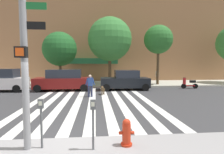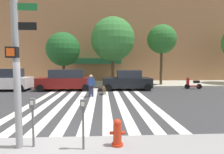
{
  "view_description": "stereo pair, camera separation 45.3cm",
  "coord_description": "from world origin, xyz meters",
  "px_view_note": "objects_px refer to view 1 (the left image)",
  "views": [
    {
      "loc": [
        0.89,
        -5.66,
        2.47
      ],
      "look_at": [
        1.93,
        6.04,
        1.59
      ],
      "focal_mm": 29.34,
      "sensor_mm": 36.0,
      "label": 1
    },
    {
      "loc": [
        1.34,
        -5.69,
        2.47
      ],
      "look_at": [
        1.93,
        6.04,
        1.59
      ],
      "focal_mm": 29.34,
      "sensor_mm": 36.0,
      "label": 2
    }
  ],
  "objects_px": {
    "traffic_light_pole": "(23,22)",
    "pedestrian_dog_walker": "(90,84)",
    "street_tree_further": "(158,40)",
    "parked_car_third_in_line": "(125,80)",
    "parking_meter_second_along": "(93,117)",
    "fire_hydrant": "(127,132)",
    "dog_on_leash": "(103,89)",
    "parking_meter_curbside": "(41,116)",
    "parked_car_near_curb": "(1,81)",
    "pedestrian_bystander": "(157,76)",
    "parked_scooter": "(190,84)",
    "street_tree_nearest": "(60,49)",
    "street_tree_middle": "(110,39)",
    "parked_car_behind_first": "(63,80)"
  },
  "relations": [
    {
      "from": "traffic_light_pole",
      "to": "street_tree_nearest",
      "type": "bearing_deg",
      "value": 97.38
    },
    {
      "from": "parked_scooter",
      "to": "pedestrian_dog_walker",
      "type": "relative_size",
      "value": 1.0
    },
    {
      "from": "parked_car_near_curb",
      "to": "pedestrian_bystander",
      "type": "relative_size",
      "value": 2.68
    },
    {
      "from": "parked_car_third_in_line",
      "to": "parking_meter_curbside",
      "type": "bearing_deg",
      "value": -109.7
    },
    {
      "from": "fire_hydrant",
      "to": "pedestrian_bystander",
      "type": "height_order",
      "value": "pedestrian_bystander"
    },
    {
      "from": "parking_meter_curbside",
      "to": "parked_car_near_curb",
      "type": "distance_m",
      "value": 13.59
    },
    {
      "from": "parking_meter_second_along",
      "to": "parked_car_behind_first",
      "type": "xyz_separation_m",
      "value": [
        -2.87,
        11.99,
        -0.09
      ]
    },
    {
      "from": "street_tree_nearest",
      "to": "parked_scooter",
      "type": "bearing_deg",
      "value": -13.91
    },
    {
      "from": "pedestrian_bystander",
      "to": "pedestrian_dog_walker",
      "type": "bearing_deg",
      "value": -138.26
    },
    {
      "from": "parked_car_behind_first",
      "to": "parked_scooter",
      "type": "height_order",
      "value": "parked_car_behind_first"
    },
    {
      "from": "parking_meter_curbside",
      "to": "fire_hydrant",
      "type": "bearing_deg",
      "value": -1.25
    },
    {
      "from": "parking_meter_curbside",
      "to": "street_tree_nearest",
      "type": "bearing_deg",
      "value": 98.76
    },
    {
      "from": "dog_on_leash",
      "to": "parking_meter_curbside",
      "type": "bearing_deg",
      "value": -102.33
    },
    {
      "from": "parked_car_near_curb",
      "to": "street_tree_nearest",
      "type": "height_order",
      "value": "street_tree_nearest"
    },
    {
      "from": "parking_meter_second_along",
      "to": "parking_meter_curbside",
      "type": "bearing_deg",
      "value": 171.03
    },
    {
      "from": "parked_car_third_in_line",
      "to": "pedestrian_bystander",
      "type": "xyz_separation_m",
      "value": [
        4.16,
        3.13,
        0.21
      ]
    },
    {
      "from": "fire_hydrant",
      "to": "dog_on_leash",
      "type": "relative_size",
      "value": 0.79
    },
    {
      "from": "traffic_light_pole",
      "to": "pedestrian_dog_walker",
      "type": "bearing_deg",
      "value": 80.37
    },
    {
      "from": "parking_meter_second_along",
      "to": "parked_car_third_in_line",
      "type": "bearing_deg",
      "value": 76.83
    },
    {
      "from": "street_tree_further",
      "to": "parked_car_third_in_line",
      "type": "bearing_deg",
      "value": -145.4
    },
    {
      "from": "parked_car_behind_first",
      "to": "dog_on_leash",
      "type": "distance_m",
      "value": 4.32
    },
    {
      "from": "fire_hydrant",
      "to": "parking_meter_second_along",
      "type": "height_order",
      "value": "parking_meter_second_along"
    },
    {
      "from": "parked_car_behind_first",
      "to": "street_tree_middle",
      "type": "relative_size",
      "value": 0.67
    },
    {
      "from": "street_tree_nearest",
      "to": "street_tree_middle",
      "type": "bearing_deg",
      "value": -0.2
    },
    {
      "from": "street_tree_nearest",
      "to": "pedestrian_dog_walker",
      "type": "relative_size",
      "value": 3.46
    },
    {
      "from": "fire_hydrant",
      "to": "parking_meter_second_along",
      "type": "relative_size",
      "value": 0.56
    },
    {
      "from": "pedestrian_bystander",
      "to": "parking_meter_second_along",
      "type": "bearing_deg",
      "value": -114.75
    },
    {
      "from": "parked_car_near_curb",
      "to": "street_tree_nearest",
      "type": "distance_m",
      "value": 6.4
    },
    {
      "from": "parked_scooter",
      "to": "pedestrian_bystander",
      "type": "bearing_deg",
      "value": 127.84
    },
    {
      "from": "parking_meter_curbside",
      "to": "parked_car_near_curb",
      "type": "relative_size",
      "value": 0.31
    },
    {
      "from": "street_tree_middle",
      "to": "pedestrian_bystander",
      "type": "relative_size",
      "value": 4.48
    },
    {
      "from": "street_tree_nearest",
      "to": "pedestrian_bystander",
      "type": "xyz_separation_m",
      "value": [
        10.72,
        -0.31,
        -2.91
      ]
    },
    {
      "from": "street_tree_further",
      "to": "parked_car_behind_first",
      "type": "bearing_deg",
      "value": -163.9
    },
    {
      "from": "parking_meter_curbside",
      "to": "dog_on_leash",
      "type": "relative_size",
      "value": 1.4
    },
    {
      "from": "parked_car_near_curb",
      "to": "parked_car_behind_first",
      "type": "height_order",
      "value": "parked_car_near_curb"
    },
    {
      "from": "street_tree_nearest",
      "to": "street_tree_middle",
      "type": "xyz_separation_m",
      "value": [
        5.39,
        -0.02,
        1.1
      ]
    },
    {
      "from": "parked_scooter",
      "to": "pedestrian_dog_walker",
      "type": "xyz_separation_m",
      "value": [
        -9.55,
        -3.62,
        0.45
      ]
    },
    {
      "from": "parked_car_near_curb",
      "to": "street_tree_middle",
      "type": "distance_m",
      "value": 11.22
    },
    {
      "from": "traffic_light_pole",
      "to": "street_tree_nearest",
      "type": "distance_m",
      "value": 15.42
    },
    {
      "from": "street_tree_further",
      "to": "pedestrian_dog_walker",
      "type": "height_order",
      "value": "street_tree_further"
    },
    {
      "from": "street_tree_further",
      "to": "parking_meter_curbside",
      "type": "bearing_deg",
      "value": -119.65
    },
    {
      "from": "parking_meter_curbside",
      "to": "dog_on_leash",
      "type": "bearing_deg",
      "value": 77.67
    },
    {
      "from": "fire_hydrant",
      "to": "pedestrian_bystander",
      "type": "xyz_separation_m",
      "value": [
        6.03,
        14.94,
        0.56
      ]
    },
    {
      "from": "street_tree_nearest",
      "to": "street_tree_middle",
      "type": "distance_m",
      "value": 5.5
    },
    {
      "from": "traffic_light_pole",
      "to": "dog_on_leash",
      "type": "distance_m",
      "value": 10.14
    },
    {
      "from": "parking_meter_second_along",
      "to": "parked_car_near_curb",
      "type": "bearing_deg",
      "value": 124.44
    },
    {
      "from": "fire_hydrant",
      "to": "street_tree_nearest",
      "type": "distance_m",
      "value": 16.33
    },
    {
      "from": "parked_scooter",
      "to": "street_tree_middle",
      "type": "distance_m",
      "value": 9.42
    },
    {
      "from": "street_tree_middle",
      "to": "dog_on_leash",
      "type": "bearing_deg",
      "value": -99.8
    },
    {
      "from": "pedestrian_dog_walker",
      "to": "street_tree_further",
      "type": "bearing_deg",
      "value": 40.65
    }
  ]
}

